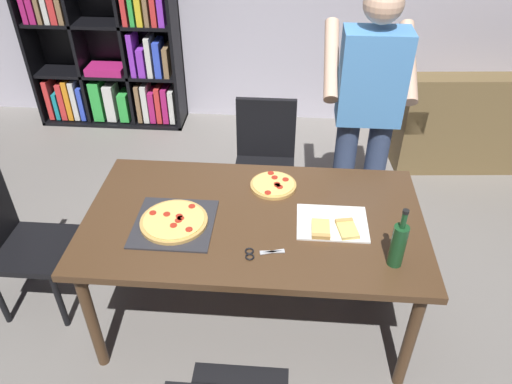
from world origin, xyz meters
TOP-DOWN VIEW (x-y plane):
  - ground_plane at (0.00, 0.00)m, footprint 12.00×12.00m
  - dining_table at (0.00, 0.00)m, footprint 1.77×0.98m
  - chair_far_side at (0.00, 0.98)m, footprint 0.42×0.42m
  - chair_left_end at (-1.37, 0.00)m, footprint 0.42×0.42m
  - couch at (1.91, 1.99)m, footprint 1.76×0.99m
  - bookshelf at (-1.56, 2.37)m, footprint 1.40×0.35m
  - person_serving_pizza at (0.63, 0.76)m, footprint 0.55×0.54m
  - pepperoni_pizza_on_tray at (-0.40, -0.09)m, footprint 0.40×0.40m
  - pizza_slices_on_towel at (0.41, -0.05)m, footprint 0.36×0.28m
  - wine_bottle at (0.68, -0.29)m, footprint 0.07×0.07m
  - kitchen_scissors at (0.04, -0.28)m, footprint 0.20×0.09m
  - second_pizza_plain at (0.09, 0.28)m, footprint 0.26×0.26m

SIDE VIEW (x-z plane):
  - ground_plane at x=0.00m, z-range 0.00..0.00m
  - couch at x=1.91m, z-range -0.12..0.73m
  - chair_far_side at x=0.00m, z-range 0.06..0.96m
  - chair_left_end at x=-1.37m, z-range 0.06..0.96m
  - dining_table at x=0.00m, z-range 0.31..1.06m
  - kitchen_scissors at x=0.04m, z-range 0.75..0.76m
  - pizza_slices_on_towel at x=0.41m, z-range 0.74..0.78m
  - second_pizza_plain at x=0.09m, z-range 0.75..0.78m
  - pepperoni_pizza_on_tray at x=-0.40m, z-range 0.75..0.78m
  - wine_bottle at x=0.68m, z-range 0.71..1.03m
  - bookshelf at x=-1.56m, z-range -0.06..1.89m
  - person_serving_pizza at x=0.63m, z-range 0.12..1.87m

